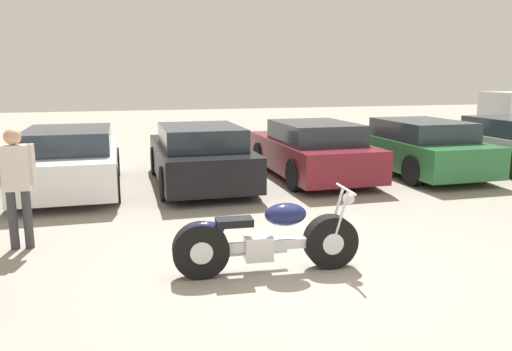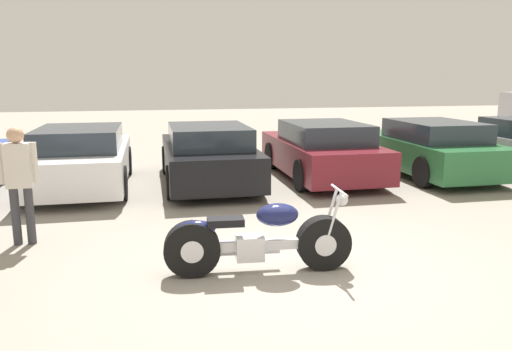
{
  "view_description": "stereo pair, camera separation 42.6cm",
  "coord_description": "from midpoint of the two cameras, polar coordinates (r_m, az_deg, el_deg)",
  "views": [
    {
      "loc": [
        -2.16,
        -5.54,
        2.39
      ],
      "look_at": [
        -0.15,
        1.83,
        0.85
      ],
      "focal_mm": 35.0,
      "sensor_mm": 36.0,
      "label": 1
    },
    {
      "loc": [
        -1.75,
        -5.64,
        2.39
      ],
      "look_at": [
        -0.15,
        1.83,
        0.85
      ],
      "focal_mm": 35.0,
      "sensor_mm": 36.0,
      "label": 2
    }
  ],
  "objects": [
    {
      "name": "ground_plane",
      "position": [
        6.38,
        6.79,
        -10.67
      ],
      "size": [
        60.0,
        60.0,
        0.0
      ],
      "primitive_type": "plane",
      "color": "gray"
    },
    {
      "name": "motorcycle",
      "position": [
        6.13,
        2.14,
        -7.35
      ],
      "size": [
        2.31,
        0.62,
        1.02
      ],
      "color": "black",
      "rests_on": "ground_plane"
    },
    {
      "name": "parked_car_white",
      "position": [
        11.21,
        -18.27,
        1.86
      ],
      "size": [
        1.94,
        4.32,
        1.33
      ],
      "color": "white",
      "rests_on": "ground_plane"
    },
    {
      "name": "parked_car_black",
      "position": [
        11.1,
        -4.42,
        2.32
      ],
      "size": [
        1.94,
        4.32,
        1.33
      ],
      "color": "black",
      "rests_on": "ground_plane"
    },
    {
      "name": "parked_car_maroon",
      "position": [
        11.87,
        8.49,
        2.81
      ],
      "size": [
        1.94,
        4.32,
        1.33
      ],
      "color": "maroon",
      "rests_on": "ground_plane"
    },
    {
      "name": "parked_car_green",
      "position": [
        12.89,
        20.09,
        2.92
      ],
      "size": [
        1.94,
        4.32,
        1.33
      ],
      "color": "#286B38",
      "rests_on": "ground_plane"
    },
    {
      "name": "person_standing",
      "position": [
        7.65,
        -24.03,
        -0.01
      ],
      "size": [
        0.52,
        0.23,
        1.69
      ],
      "color": "#38383D",
      "rests_on": "ground_plane"
    }
  ]
}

